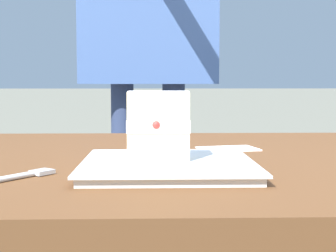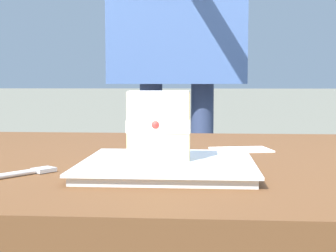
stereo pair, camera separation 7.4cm
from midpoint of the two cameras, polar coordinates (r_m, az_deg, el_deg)
patio_table at (r=0.94m, az=17.77°, el=-8.98°), size 1.69×0.83×0.73m
dessert_plate at (r=0.75m, az=2.84°, el=-4.60°), size 0.26×0.26×0.02m
cake_slice at (r=0.75m, az=1.78°, el=0.08°), size 0.09×0.06×0.10m
dessert_fork at (r=0.72m, az=-15.01°, el=-5.49°), size 0.12×0.14×0.01m
paper_napkin at (r=0.99m, az=10.48°, el=-2.70°), size 0.13×0.10×0.00m
diner_person at (r=1.76m, az=2.26°, el=13.93°), size 0.47×0.62×1.71m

